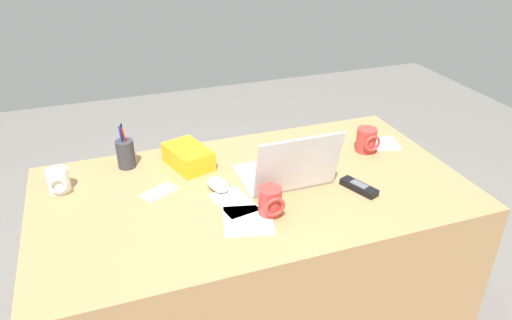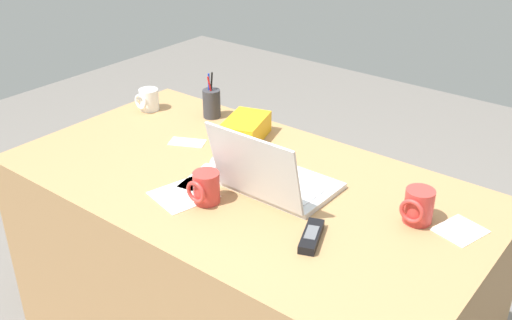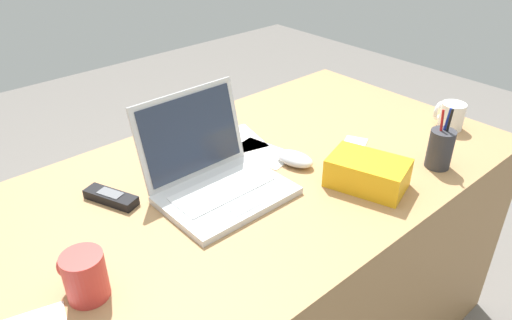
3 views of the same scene
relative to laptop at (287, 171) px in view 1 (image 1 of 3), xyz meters
The scene contains 13 objects.
desk 0.43m from the laptop, ahead, with size 1.55×0.85×0.72m, color #A87C4F.
laptop is the anchor object (origin of this frame).
computer_mouse 0.26m from the laptop, 10.35° to the right, with size 0.07×0.11×0.04m, color silver.
coffee_mug_white 0.43m from the laptop, 163.28° to the right, with size 0.08×0.09×0.10m.
coffee_mug_tall 0.21m from the laptop, 52.98° to the left, with size 0.08×0.09×0.10m.
coffee_mug_spare 0.82m from the laptop, 15.41° to the right, with size 0.08×0.09×0.09m.
cordless_phone 0.27m from the laptop, 149.15° to the left, with size 0.09×0.15×0.03m.
pen_holder 0.63m from the laptop, 30.66° to the right, with size 0.07×0.07×0.18m.
snack_bag 0.40m from the laptop, 38.49° to the right, with size 0.13×0.20×0.08m, color #F2AD19.
paper_note_near_laptop 0.28m from the laptop, 40.48° to the left, with size 0.16×0.17×0.00m, color white.
paper_note_left 0.24m from the laptop, 15.39° to the left, with size 0.11×0.18×0.00m, color white.
paper_note_right 0.55m from the laptop, 163.56° to the right, with size 0.11×0.13×0.00m, color white.
paper_note_front 0.47m from the laptop, 11.47° to the right, with size 0.13×0.07×0.00m, color white.
Camera 1 is at (0.49, 1.40, 1.65)m, focal length 33.69 mm.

